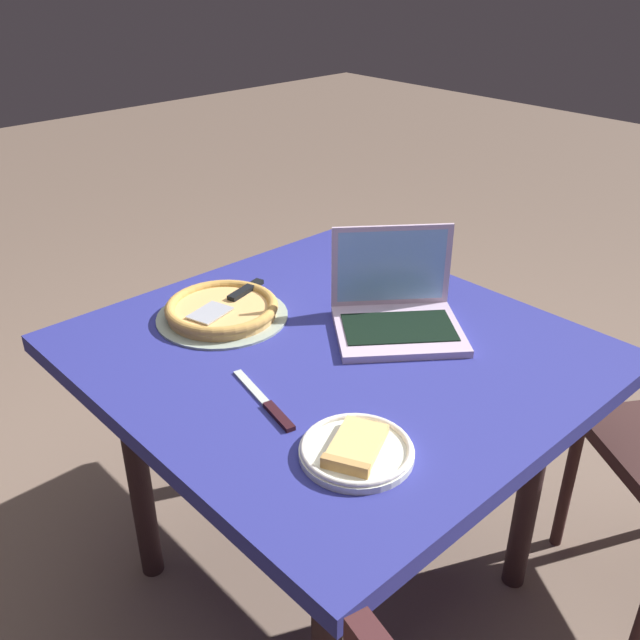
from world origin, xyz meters
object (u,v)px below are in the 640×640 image
(table_knife, at_px, (268,405))
(dining_table, at_px, (334,378))
(laptop, at_px, (396,310))
(pizza_tray, at_px, (222,310))
(pizza_plate, at_px, (356,450))

(table_knife, bearing_deg, dining_table, 17.40)
(laptop, bearing_deg, pizza_tray, 130.96)
(pizza_tray, xyz_separation_m, table_knife, (-0.16, -0.38, -0.02))
(dining_table, relative_size, laptop, 2.78)
(laptop, distance_m, pizza_tray, 0.43)
(pizza_tray, bearing_deg, pizza_plate, -102.75)
(laptop, height_order, pizza_tray, laptop)
(pizza_plate, height_order, table_knife, pizza_plate)
(dining_table, height_order, pizza_plate, pizza_plate)
(pizza_tray, relative_size, table_knife, 1.34)
(dining_table, xyz_separation_m, pizza_tray, (-0.11, 0.29, 0.11))
(dining_table, bearing_deg, pizza_plate, -127.96)
(dining_table, distance_m, laptop, 0.22)
(laptop, bearing_deg, pizza_plate, -146.42)
(laptop, height_order, pizza_plate, laptop)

